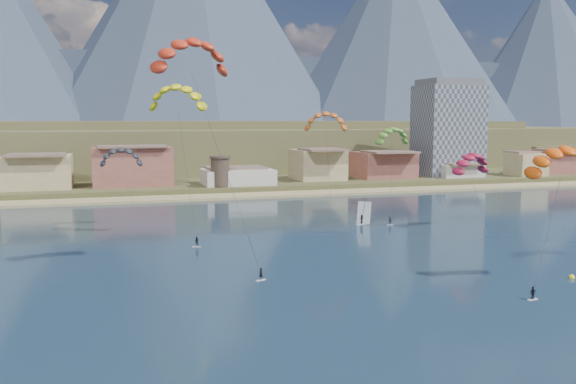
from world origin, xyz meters
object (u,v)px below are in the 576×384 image
Objects in this scene: kitesurfer_green at (392,134)px; buoy at (572,277)px; watchtower at (220,171)px; windsurfer at (363,217)px; apartment_tower at (448,128)px; kitesurfer_yellow at (177,94)px; kitesurfer_orange at (562,157)px; kitesurfer_red at (191,51)px.

kitesurfer_green reaches higher than buoy.
windsurfer is at bearing -72.73° from watchtower.
kitesurfer_yellow is at bearing -143.42° from apartment_tower.
apartment_tower is at bearing 65.77° from buoy.
buoy is (27.16, -103.40, -6.24)m from watchtower.
kitesurfer_orange reaches higher than windsurfer.
watchtower is 64.30m from kitesurfer_yellow.
windsurfer reaches higher than buoy.
kitesurfer_red is at bearing -142.55° from kitesurfer_green.
kitesurfer_red reaches higher than kitesurfer_green.
apartment_tower is 0.98× the size of kitesurfer_red.
kitesurfer_yellow is at bearing -107.12° from watchtower.
kitesurfer_green is (47.19, 11.76, -7.50)m from kitesurfer_yellow.
kitesurfer_green is (48.17, 36.90, -12.11)m from kitesurfer_red.
kitesurfer_red is 1.69× the size of kitesurfer_orange.
kitesurfer_orange is 15.99m from buoy.
kitesurfer_red is 1.17× the size of kitesurfer_yellow.
kitesurfer_green is 59.00m from buoy.
kitesurfer_orange is at bearing -173.40° from buoy.
windsurfer is (17.84, -57.40, -4.95)m from watchtower.
buoy is at bearing -44.57° from kitesurfer_yellow.
apartment_tower is at bearing 44.67° from kitesurfer_red.
apartment_tower reaches higher than watchtower.
apartment_tower is 7.14× the size of windsurfer.
apartment_tower is 96.07m from windsurfer.
kitesurfer_yellow is 49.20m from kitesurfer_green.
kitesurfer_green is (-50.93, -61.05, -0.31)m from apartment_tower.
kitesurfer_orange is 48.97m from windsurfer.
kitesurfer_yellow is 43.02m from windsurfer.
kitesurfer_red is at bearing 155.53° from kitesurfer_orange.
kitesurfer_red is 61.87m from kitesurfer_green.
kitesurfer_orange is (24.36, -103.73, 9.50)m from watchtower.
kitesurfer_red reaches higher than kitesurfer_orange.
kitesurfer_green reaches higher than windsurfer.
watchtower is at bearing 107.27° from windsurfer.
watchtower reaches higher than windsurfer.
kitesurfer_orange is at bearing -94.75° from kitesurfer_green.
kitesurfer_red is at bearing -102.82° from watchtower.
buoy is (9.32, -46.01, -1.29)m from windsurfer.
kitesurfer_red reaches higher than kitesurfer_yellow.
kitesurfer_red is 49.69m from kitesurfer_orange.
windsurfer is at bearing 98.01° from kitesurfer_orange.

